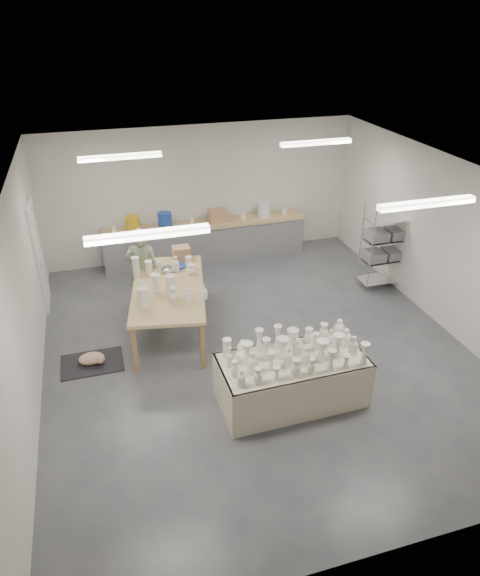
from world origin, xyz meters
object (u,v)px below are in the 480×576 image
object	(u,v)px
drying_table	(292,377)
red_stool	(144,289)
work_table	(169,285)
potter	(143,271)

from	to	relation	value
drying_table	red_stool	size ratio (longest dim) A/B	4.79
work_table	potter	xyz separation A→B (m)	(-0.35, 0.79, -0.06)
red_stool	drying_table	bearing A→B (deg)	-63.67
potter	red_stool	xyz separation A→B (m)	(0.00, 0.27, -0.54)
work_table	red_stool	size ratio (longest dim) A/B	5.82
drying_table	potter	bearing A→B (deg)	117.15
drying_table	red_stool	bearing A→B (deg)	115.27
work_table	potter	world-z (taller)	potter
drying_table	work_table	distance (m)	2.83
drying_table	potter	xyz separation A→B (m)	(-1.73, 3.22, 0.43)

